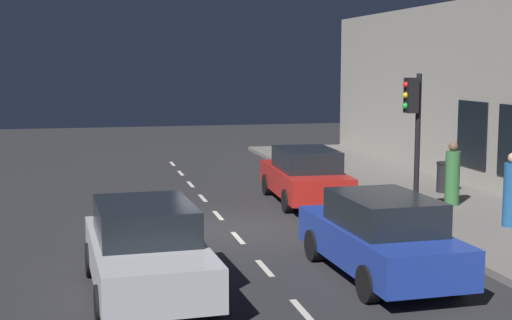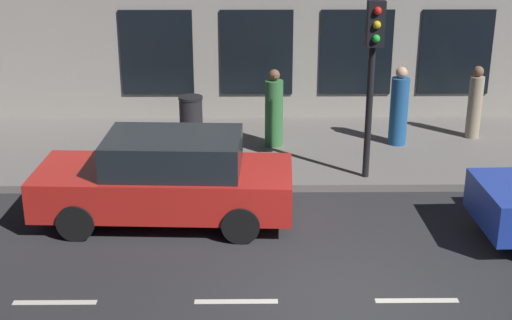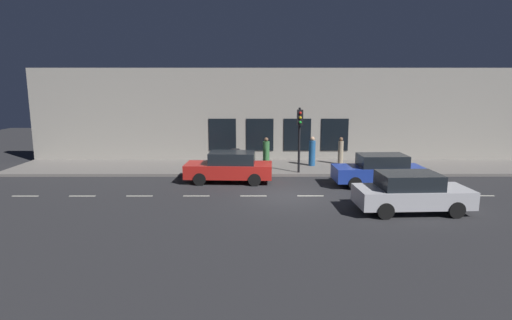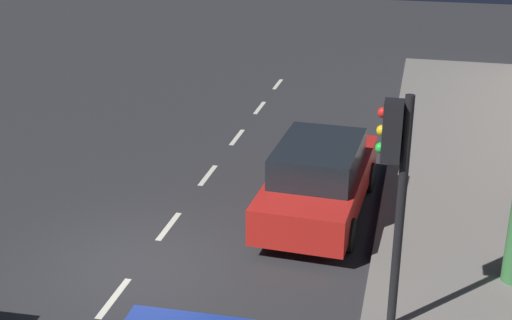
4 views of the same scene
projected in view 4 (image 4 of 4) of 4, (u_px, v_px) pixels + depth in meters
The scene contains 5 objects.
ground_plane at pixel (138, 267), 12.35m from camera, with size 60.00×60.00×0.00m, color #28282B.
sidewalk at pixel (510, 312), 10.96m from camera, with size 4.50×32.00×0.15m.
lane_centre_line at pixel (114, 298), 11.44m from camera, with size 0.12×27.20×0.01m.
traffic_light at pixel (395, 170), 9.57m from camera, with size 0.48×0.32×3.61m.
parked_car_1 at pixel (319, 178), 14.01m from camera, with size 2.01×4.53×1.58m.
Camera 4 is at (4.55, -9.93, 6.42)m, focal length 49.10 mm.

